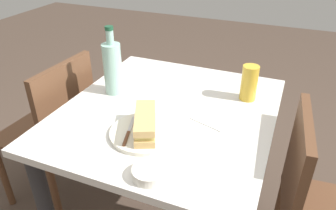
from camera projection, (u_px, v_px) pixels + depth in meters
name	position (u px, v px, depth m)	size (l,w,h in m)	color
dining_table	(168.00, 135.00, 1.36)	(0.91, 0.83, 0.73)	silver
chair_far	(56.00, 128.00, 1.62)	(0.42, 0.42, 0.84)	brown
chair_near	(316.00, 208.00, 1.17)	(0.43, 0.43, 0.84)	brown
plate_near	(146.00, 132.00, 1.14)	(0.26, 0.26, 0.01)	silver
baguette_sandwich_near	(145.00, 123.00, 1.12)	(0.22, 0.15, 0.07)	tan
knife_near	(129.00, 132.00, 1.13)	(0.18, 0.06, 0.01)	silver
water_bottle	(113.00, 67.00, 1.37)	(0.08, 0.08, 0.30)	#99C6B7
beer_glass	(249.00, 83.00, 1.33)	(0.07, 0.07, 0.15)	gold
olive_bowl	(149.00, 173.00, 0.95)	(0.11, 0.11, 0.03)	silver
paper_napkin	(215.00, 117.00, 1.24)	(0.14, 0.14, 0.00)	white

